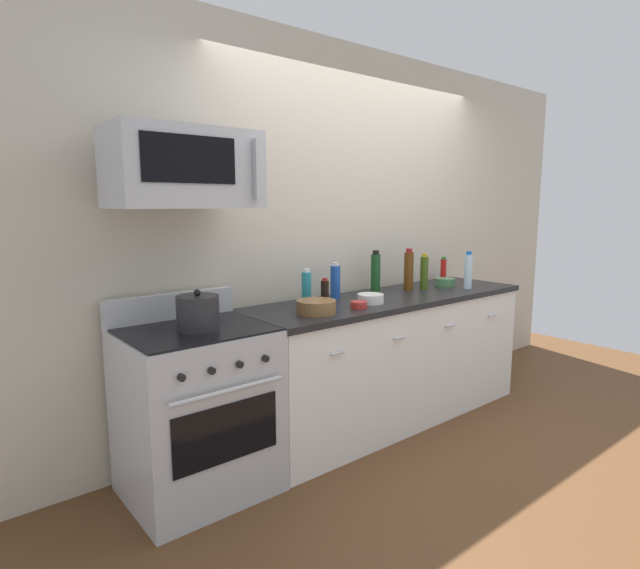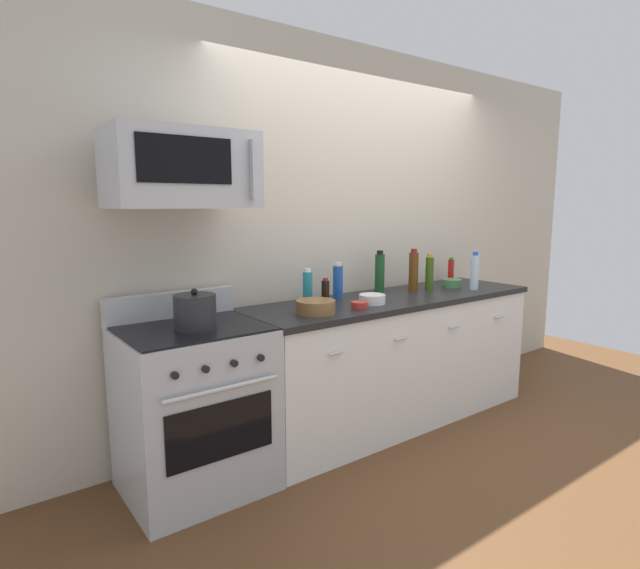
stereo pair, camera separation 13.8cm
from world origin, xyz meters
name	(u,v)px [view 2 (the right image)]	position (x,y,z in m)	size (l,w,h in m)	color
ground_plane	(392,419)	(0.00, 0.00, 0.00)	(6.47, 6.47, 0.00)	brown
back_wall	(358,233)	(0.00, 0.41, 1.35)	(5.39, 0.10, 2.70)	beige
counter_unit	(394,359)	(0.00, 0.00, 0.46)	(2.30, 0.66, 0.92)	white
range_oven	(195,407)	(-1.52, 0.00, 0.47)	(0.76, 0.69, 1.07)	#B7BABF
microwave	(182,169)	(-1.52, 0.05, 1.75)	(0.74, 0.44, 0.40)	#B7BABF
bottle_soy_sauce_dark	(326,293)	(-0.62, 0.00, 1.01)	(0.05, 0.05, 0.19)	black
bottle_olive_oil	(429,273)	(0.39, 0.03, 1.05)	(0.06, 0.06, 0.28)	#385114
bottle_hot_sauce_red	(451,270)	(0.87, 0.22, 1.02)	(0.05, 0.05, 0.21)	#B21914
bottle_dish_soap	(308,288)	(-0.67, 0.13, 1.03)	(0.06, 0.06, 0.24)	teal
bottle_wine_green	(380,273)	(0.03, 0.20, 1.07)	(0.07, 0.07, 0.31)	#19471E
bottle_water_clear	(475,272)	(0.70, -0.15, 1.06)	(0.06, 0.06, 0.29)	silver
bottle_soda_blue	(338,282)	(-0.37, 0.19, 1.04)	(0.07, 0.07, 0.25)	#1E4CA5
bottle_wine_amber	(413,271)	(0.28, 0.09, 1.07)	(0.07, 0.07, 0.32)	#59330F
bowl_white_ceramic	(372,299)	(-0.31, -0.10, 0.95)	(0.17, 0.17, 0.06)	white
bowl_green_glaze	(452,283)	(0.67, 0.04, 0.95)	(0.16, 0.16, 0.06)	#477A4C
bowl_red_small	(359,305)	(-0.48, -0.16, 0.94)	(0.11, 0.11, 0.04)	#B72D28
bowl_wooden_salad	(316,306)	(-0.79, -0.12, 0.96)	(0.24, 0.24, 0.08)	brown
stockpot	(195,312)	(-1.52, -0.05, 1.01)	(0.22, 0.22, 0.22)	#262628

